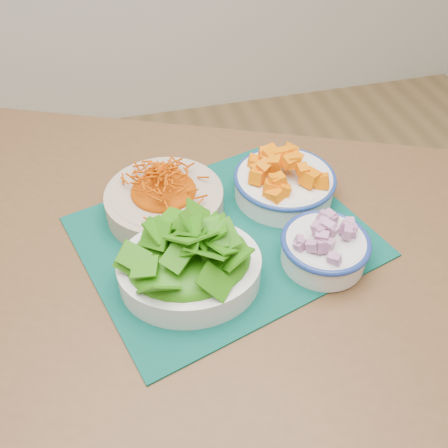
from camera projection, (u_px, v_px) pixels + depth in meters
name	position (u px, v px, depth m)	size (l,w,h in m)	color
table	(181.00, 290.00, 0.96)	(1.56, 1.34, 0.75)	brown
placemat	(224.00, 236.00, 0.94)	(0.51, 0.41, 0.00)	#02332B
carrot_bowl	(164.00, 197.00, 0.96)	(0.24, 0.24, 0.09)	#C0A98F
squash_bowl	(285.00, 177.00, 1.00)	(0.24, 0.24, 0.10)	white
lettuce_bowl	(189.00, 259.00, 0.83)	(0.27, 0.24, 0.12)	white
onion_bowl	(325.00, 245.00, 0.87)	(0.20, 0.20, 0.08)	white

